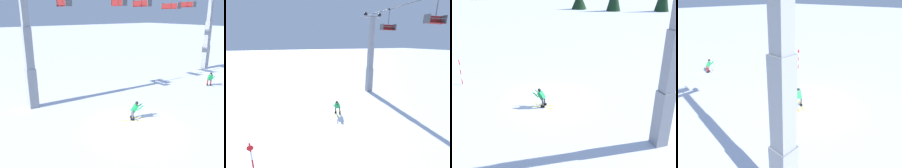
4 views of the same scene
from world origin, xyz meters
The scene contains 5 objects.
ground_plane centered at (0.00, 0.00, 0.00)m, with size 260.00×260.00×0.00m, color white.
skier_carving_main centered at (0.82, 0.95, 0.77)m, with size 1.72×1.42×1.49m.
lift_tower_near centered at (-4.31, 7.54, 4.23)m, with size 0.74×2.43×10.17m.
trail_marker_pole centered at (6.47, -5.41, 1.20)m, with size 0.07×0.28×2.22m.
skier_distant_uphill centered at (12.57, 2.39, 0.85)m, with size 1.53×1.62×1.61m.
Camera 4 is at (-8.13, 11.20, 7.90)m, focal length 32.21 mm.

